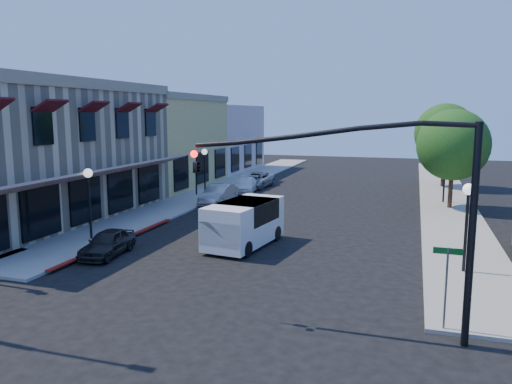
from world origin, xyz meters
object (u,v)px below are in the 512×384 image
(signal_mast_arm, at_px, (389,192))
(parked_car_a, at_px, (108,243))
(lamppost_right_far, at_px, (445,164))
(parked_car_b, at_px, (218,195))
(parked_car_d, at_px, (256,180))
(parked_car_c, at_px, (245,185))
(lamppost_left_far, at_px, (205,160))
(street_tree_b, at_px, (445,133))
(lamppost_left_near, at_px, (89,186))
(lamppost_right_near, at_px, (468,205))
(street_tree_a, at_px, (453,145))
(street_name_sign, at_px, (447,275))
(white_van, at_px, (244,221))

(signal_mast_arm, height_order, parked_car_a, signal_mast_arm)
(lamppost_right_far, xyz_separation_m, parked_car_b, (-14.70, -5.00, -2.05))
(parked_car_d, bearing_deg, parked_car_c, -88.29)
(lamppost_left_far, distance_m, parked_car_b, 4.30)
(street_tree_b, height_order, lamppost_left_far, street_tree_b)
(signal_mast_arm, xyz_separation_m, lamppost_left_near, (-14.36, 6.50, -1.35))
(lamppost_left_far, distance_m, parked_car_a, 16.31)
(lamppost_right_near, relative_size, parked_car_a, 1.06)
(street_tree_a, distance_m, parked_car_b, 15.69)
(lamppost_right_near, distance_m, parked_car_a, 14.99)
(lamppost_right_near, height_order, parked_car_d, lamppost_right_near)
(lamppost_right_far, bearing_deg, parked_car_b, -161.21)
(street_tree_b, distance_m, street_name_sign, 29.96)
(parked_car_b, height_order, parked_car_c, parked_car_b)
(lamppost_left_near, xyz_separation_m, parked_car_b, (2.30, 11.00, -2.05))
(parked_car_a, xyz_separation_m, parked_car_c, (0.00, 18.72, 0.00))
(street_tree_a, bearing_deg, parked_car_c, 169.72)
(street_tree_b, bearing_deg, lamppost_left_near, -125.79)
(street_tree_b, xyz_separation_m, lamppost_right_far, (-0.30, -8.00, -1.81))
(lamppost_left_near, height_order, parked_car_b, lamppost_left_near)
(street_tree_a, height_order, lamppost_left_far, street_tree_a)
(street_tree_b, distance_m, parked_car_d, 16.15)
(signal_mast_arm, bearing_deg, lamppost_left_far, 125.00)
(white_van, distance_m, parked_car_a, 6.19)
(street_name_sign, relative_size, lamppost_right_near, 0.70)
(signal_mast_arm, distance_m, lamppost_right_far, 22.70)
(street_name_sign, relative_size, lamppost_left_near, 0.70)
(parked_car_b, bearing_deg, lamppost_right_near, -37.97)
(lamppost_right_far, bearing_deg, street_tree_a, -81.47)
(lamppost_right_far, distance_m, white_van, 17.57)
(signal_mast_arm, relative_size, white_van, 1.60)
(lamppost_left_far, distance_m, lamppost_right_far, 17.12)
(lamppost_right_near, distance_m, lamppost_right_far, 16.00)
(signal_mast_arm, distance_m, white_van, 10.79)
(street_name_sign, bearing_deg, lamppost_left_far, 128.94)
(signal_mast_arm, relative_size, lamppost_left_near, 2.24)
(lamppost_left_far, xyz_separation_m, parked_car_c, (2.30, 2.72, -2.16))
(street_tree_a, xyz_separation_m, lamppost_right_far, (-0.30, 2.00, -1.46))
(white_van, relative_size, parked_car_a, 1.49)
(street_name_sign, bearing_deg, white_van, 140.12)
(street_name_sign, distance_m, lamppost_right_far, 21.85)
(parked_car_c, bearing_deg, lamppost_right_far, -10.78)
(street_name_sign, height_order, parked_car_b, street_name_sign)
(street_tree_b, bearing_deg, white_van, -113.37)
(signal_mast_arm, relative_size, parked_car_c, 2.01)
(street_tree_b, distance_m, parked_car_b, 20.22)
(street_tree_b, bearing_deg, parked_car_d, -163.20)
(lamppost_right_near, bearing_deg, lamppost_left_near, 180.00)
(street_name_sign, distance_m, lamppost_left_near, 17.05)
(lamppost_left_near, distance_m, parked_car_b, 11.42)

